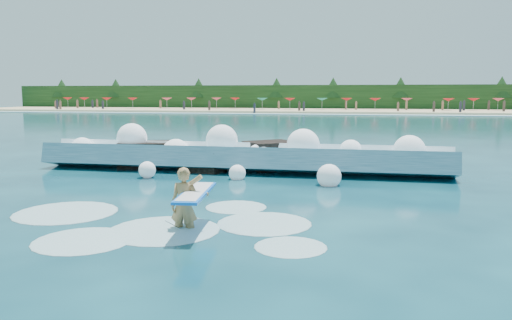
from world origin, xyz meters
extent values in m
plane|color=#072B3A|center=(0.00, 0.00, 0.00)|extent=(200.00, 200.00, 0.00)
cube|color=tan|center=(0.00, 78.00, 0.20)|extent=(140.00, 20.00, 0.40)
cube|color=silver|center=(0.00, 67.00, 0.04)|extent=(140.00, 5.00, 0.08)
cube|color=black|center=(0.00, 88.00, 2.50)|extent=(140.00, 4.00, 5.00)
cube|color=teal|center=(-0.27, 7.18, 0.44)|extent=(17.50, 2.66, 1.46)
cube|color=white|center=(-0.27, 7.98, 0.88)|extent=(17.50, 1.23, 0.68)
cube|color=black|center=(-4.82, 7.69, 0.46)|extent=(2.90, 2.51, 1.33)
cube|color=black|center=(-1.82, 6.89, 0.36)|extent=(2.13, 1.83, 1.02)
cube|color=black|center=(0.88, 8.09, 0.50)|extent=(2.62, 2.57, 1.43)
imported|color=#A07B4B|center=(0.61, -2.25, 0.61)|extent=(0.70, 0.48, 1.86)
cube|color=blue|center=(0.89, -2.20, 0.93)|extent=(0.89, 2.60, 0.06)
cube|color=white|center=(0.89, -2.20, 0.95)|extent=(0.76, 2.37, 0.06)
cylinder|color=black|center=(0.79, -3.45, 0.45)|extent=(0.01, 0.91, 0.43)
sphere|color=white|center=(-7.59, 6.86, 0.81)|extent=(1.06, 1.06, 1.06)
sphere|color=white|center=(-5.40, 7.39, 1.30)|extent=(1.37, 1.37, 1.37)
sphere|color=white|center=(-3.17, 7.06, 0.71)|extent=(1.27, 1.27, 1.27)
sphere|color=white|center=(-1.21, 7.53, 1.27)|extent=(1.39, 1.39, 1.39)
sphere|color=white|center=(0.56, 7.15, 0.66)|extent=(1.08, 1.08, 1.08)
sphere|color=white|center=(2.42, 7.26, 1.16)|extent=(1.39, 1.39, 1.39)
sphere|color=white|center=(4.38, 7.56, 0.93)|extent=(0.97, 0.97, 0.97)
sphere|color=white|center=(6.69, 7.18, 1.02)|extent=(1.29, 1.29, 1.29)
sphere|color=white|center=(-3.48, 4.69, 0.32)|extent=(0.68, 0.68, 0.68)
sphere|color=white|center=(0.10, 5.11, 0.24)|extent=(0.66, 0.66, 0.66)
sphere|color=white|center=(3.68, 4.52, 0.33)|extent=(0.89, 0.89, 0.89)
ellipsoid|color=silver|center=(0.12, -2.39, 0.00)|extent=(2.77, 2.77, 0.14)
ellipsoid|color=silver|center=(-1.34, -3.59, 0.00)|extent=(2.28, 2.28, 0.11)
ellipsoid|color=silver|center=(2.40, -1.25, 0.00)|extent=(2.46, 2.46, 0.12)
ellipsoid|color=silver|center=(-3.28, -1.24, 0.00)|extent=(2.87, 2.87, 0.14)
ellipsoid|color=silver|center=(1.23, 0.40, 0.00)|extent=(1.82, 1.82, 0.09)
ellipsoid|color=silver|center=(3.34, -3.08, 0.00)|extent=(1.62, 1.62, 0.08)
cone|color=#B71216|center=(-55.87, 81.66, 2.25)|extent=(2.00, 2.00, 0.50)
cone|color=#B71216|center=(-50.88, 79.76, 2.25)|extent=(2.00, 2.00, 0.50)
cone|color=#B71216|center=(-45.44, 78.97, 2.25)|extent=(2.00, 2.00, 0.50)
cone|color=#B71216|center=(-39.47, 78.25, 2.25)|extent=(2.00, 2.00, 0.50)
cone|color=#CF3D51|center=(-32.59, 78.93, 2.25)|extent=(2.00, 2.00, 0.50)
cone|color=#CF3D51|center=(-28.35, 81.28, 2.25)|extent=(2.00, 2.00, 0.50)
cone|color=#CF3D51|center=(-23.28, 81.64, 2.25)|extent=(2.00, 2.00, 0.50)
cone|color=#B71216|center=(-19.69, 82.48, 2.25)|extent=(2.00, 2.00, 0.50)
cone|color=#137861|center=(-13.26, 77.52, 2.25)|extent=(2.00, 2.00, 0.50)
cone|color=#B71216|center=(-8.15, 77.82, 2.25)|extent=(2.00, 2.00, 0.50)
cone|color=#137861|center=(-2.33, 78.64, 2.25)|extent=(2.00, 2.00, 0.50)
cone|color=#B71216|center=(2.07, 79.22, 2.25)|extent=(2.00, 2.00, 0.50)
cone|color=#B71216|center=(7.11, 78.64, 2.25)|extent=(2.00, 2.00, 0.50)
cone|color=#CF3D51|center=(12.69, 80.68, 2.25)|extent=(2.00, 2.00, 0.50)
cone|color=#B71216|center=(19.37, 77.84, 2.25)|extent=(2.00, 2.00, 0.50)
cone|color=#B71216|center=(23.85, 79.84, 2.25)|extent=(2.00, 2.00, 0.50)
cone|color=#CF3D51|center=(28.22, 81.55, 2.25)|extent=(2.00, 2.00, 0.50)
cube|color=#3F332D|center=(-16.26, 68.51, 0.85)|extent=(0.35, 0.22, 1.54)
cube|color=#262633|center=(2.89, 69.37, 0.87)|extent=(0.35, 0.22, 1.57)
cube|color=brown|center=(-43.33, 73.54, 1.15)|extent=(0.35, 0.22, 1.50)
cube|color=#3F332D|center=(27.79, 73.94, 1.16)|extent=(0.35, 0.22, 1.51)
cube|color=#8C664C|center=(-12.72, 74.05, 1.18)|extent=(0.35, 0.22, 1.56)
cube|color=#262633|center=(16.33, 76.02, 1.09)|extent=(0.35, 0.22, 1.38)
cube|color=brown|center=(-20.60, 71.74, 1.14)|extent=(0.35, 0.22, 1.48)
cube|color=#3F332D|center=(10.04, 70.61, 1.19)|extent=(0.35, 0.22, 1.59)
cube|color=#8C664C|center=(2.45, 76.85, 1.12)|extent=(0.35, 0.22, 1.43)
cube|color=#262633|center=(-32.97, 78.98, 1.15)|extent=(0.35, 0.22, 1.51)
cube|color=brown|center=(-44.99, 75.32, 1.12)|extent=(0.35, 0.22, 1.44)
cube|color=#3F332D|center=(-23.02, 78.98, 1.13)|extent=(0.35, 0.22, 1.46)
cube|color=brown|center=(-21.84, 77.75, 1.10)|extent=(0.35, 0.22, 1.40)
cube|color=#3F332D|center=(-4.74, 77.46, 1.17)|extent=(0.35, 0.22, 1.53)
cube|color=brown|center=(-12.14, 68.92, 0.88)|extent=(0.35, 0.22, 1.61)
cube|color=#3F332D|center=(-5.92, 78.39, 1.18)|extent=(0.35, 0.22, 1.55)
cube|color=#262633|center=(-3.35, 76.17, 1.11)|extent=(0.35, 0.22, 1.42)
cube|color=#262633|center=(3.89, 68.75, 0.86)|extent=(0.35, 0.22, 1.56)
camera|label=1|loc=(4.78, -13.52, 3.32)|focal=35.00mm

